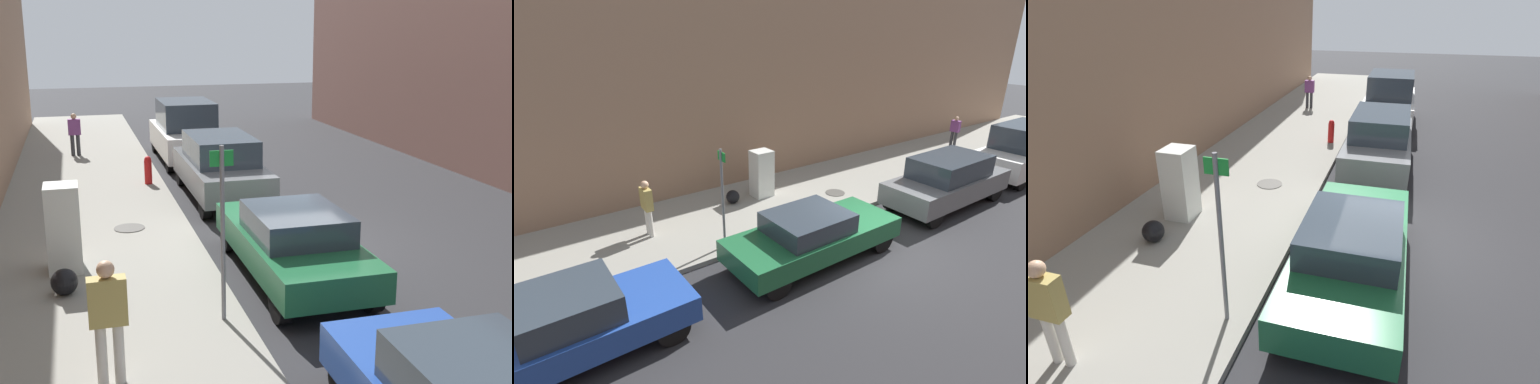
% 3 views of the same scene
% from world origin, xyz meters
% --- Properties ---
extents(ground_plane, '(80.00, 80.00, 0.00)m').
position_xyz_m(ground_plane, '(0.00, 0.00, 0.00)').
color(ground_plane, '#28282B').
extents(sidewalk_slab, '(4.42, 44.00, 0.15)m').
position_xyz_m(sidewalk_slab, '(-4.31, 0.00, 0.07)').
color(sidewalk_slab, gray).
rests_on(sidewalk_slab, ground).
extents(building_facade_near, '(2.40, 39.60, 8.39)m').
position_xyz_m(building_facade_near, '(-7.72, 0.00, 4.20)').
color(building_facade_near, '#937056').
rests_on(building_facade_near, ground).
extents(discarded_refrigerator, '(0.62, 0.69, 1.67)m').
position_xyz_m(discarded_refrigerator, '(-4.88, -0.61, 0.98)').
color(discarded_refrigerator, silver).
rests_on(discarded_refrigerator, sidewalk_slab).
extents(manhole_cover, '(0.70, 0.70, 0.02)m').
position_xyz_m(manhole_cover, '(-3.50, 1.70, 0.16)').
color(manhole_cover, '#47443F').
rests_on(manhole_cover, sidewalk_slab).
extents(street_sign_post, '(0.36, 0.07, 2.79)m').
position_xyz_m(street_sign_post, '(-2.48, -3.49, 1.70)').
color(street_sign_post, slate).
rests_on(street_sign_post, sidewalk_slab).
extents(fire_hydrant, '(0.22, 0.22, 0.83)m').
position_xyz_m(fire_hydrant, '(-2.56, 5.95, 0.57)').
color(fire_hydrant, red).
rests_on(fire_hydrant, sidewalk_slab).
extents(trash_bag, '(0.46, 0.46, 0.46)m').
position_xyz_m(trash_bag, '(-4.90, -1.80, 0.38)').
color(trash_bag, black).
rests_on(trash_bag, sidewalk_slab).
extents(pedestrian_walking_far, '(0.44, 0.22, 1.51)m').
position_xyz_m(pedestrian_walking_far, '(-4.57, 11.00, 1.00)').
color(pedestrian_walking_far, '#333338').
rests_on(pedestrian_walking_far, sidewalk_slab).
extents(pedestrian_standing_near, '(0.49, 0.23, 1.69)m').
position_xyz_m(pedestrian_standing_near, '(-4.30, -4.94, 1.13)').
color(pedestrian_standing_near, beige).
rests_on(pedestrian_standing_near, sidewalk_slab).
extents(parked_hatchback_blue, '(1.75, 4.02, 1.44)m').
position_xyz_m(parked_hatchback_blue, '(-0.76, -7.52, 0.74)').
color(parked_hatchback_blue, '#23479E').
rests_on(parked_hatchback_blue, ground).
extents(parked_sedan_green, '(1.86, 4.79, 1.40)m').
position_xyz_m(parked_sedan_green, '(-0.76, -1.82, 0.74)').
color(parked_sedan_green, '#1E6038').
rests_on(parked_sedan_green, ground).
extents(parked_suv_gray, '(1.87, 4.87, 1.77)m').
position_xyz_m(parked_suv_gray, '(-0.76, 4.29, 0.92)').
color(parked_suv_gray, slate).
rests_on(parked_suv_gray, ground).
extents(parked_van_white, '(2.02, 4.91, 2.13)m').
position_xyz_m(parked_van_white, '(-0.76, 9.76, 1.05)').
color(parked_van_white, silver).
rests_on(parked_van_white, ground).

